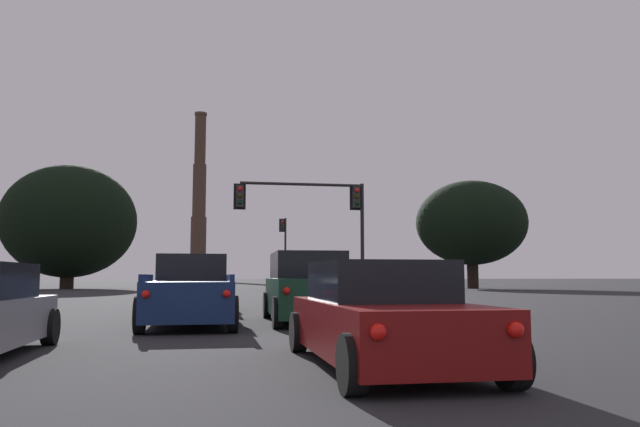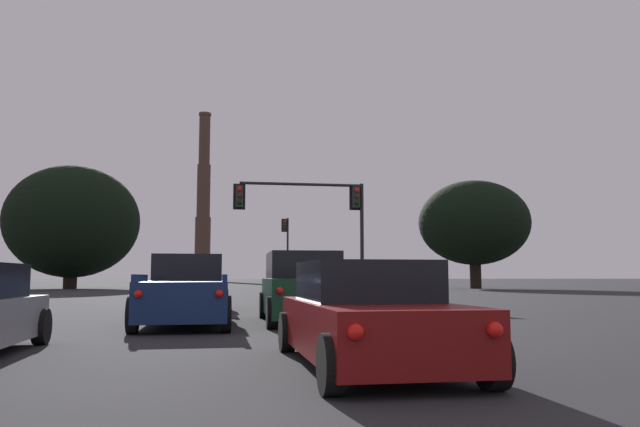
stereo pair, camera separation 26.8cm
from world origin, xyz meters
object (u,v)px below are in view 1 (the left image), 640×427
(pickup_truck_center_lane_second, at_px, (190,293))
(traffic_light_far_right, at_px, (284,243))
(pickup_truck_center_lane_front, at_px, (198,288))
(suv_right_lane_second, at_px, (307,288))
(traffic_light_overhead_right, at_px, (319,209))
(smokestack, at_px, (199,214))
(sedan_right_lane_third, at_px, (382,317))

(pickup_truck_center_lane_second, bearing_deg, traffic_light_far_right, 79.84)
(pickup_truck_center_lane_front, xyz_separation_m, suv_right_lane_second, (2.99, -6.93, 0.09))
(pickup_truck_center_lane_second, bearing_deg, traffic_light_overhead_right, 66.60)
(pickup_truck_center_lane_second, relative_size, traffic_light_overhead_right, 0.85)
(pickup_truck_center_lane_front, bearing_deg, traffic_light_far_right, 77.82)
(pickup_truck_center_lane_front, relative_size, smokestack, 0.12)
(pickup_truck_center_lane_second, relative_size, traffic_light_far_right, 0.82)
(traffic_light_far_right, bearing_deg, sedan_right_lane_third, -95.03)
(sedan_right_lane_third, relative_size, suv_right_lane_second, 0.95)
(pickup_truck_center_lane_front, bearing_deg, sedan_right_lane_third, -80.20)
(traffic_light_far_right, height_order, traffic_light_overhead_right, traffic_light_far_right)
(suv_right_lane_second, xyz_separation_m, traffic_light_far_right, (4.17, 41.71, 3.47))
(sedan_right_lane_third, xyz_separation_m, traffic_light_far_right, (4.39, 49.91, 3.70))
(pickup_truck_center_lane_second, distance_m, smokestack, 155.79)
(traffic_light_far_right, bearing_deg, pickup_truck_center_lane_front, -101.63)
(suv_right_lane_second, relative_size, smokestack, 0.11)
(pickup_truck_center_lane_second, relative_size, smokestack, 0.12)
(smokestack, bearing_deg, traffic_light_overhead_right, -86.48)
(pickup_truck_center_lane_second, relative_size, sedan_right_lane_third, 1.17)
(suv_right_lane_second, distance_m, traffic_light_overhead_right, 13.77)
(smokestack, bearing_deg, suv_right_lane_second, -87.73)
(traffic_light_far_right, relative_size, traffic_light_overhead_right, 1.04)
(suv_right_lane_second, relative_size, traffic_light_far_right, 0.74)
(pickup_truck_center_lane_front, distance_m, traffic_light_overhead_right, 9.04)
(traffic_light_overhead_right, bearing_deg, pickup_truck_center_lane_front, -132.28)
(pickup_truck_center_lane_second, height_order, suv_right_lane_second, suv_right_lane_second)
(pickup_truck_center_lane_front, relative_size, sedan_right_lane_third, 1.17)
(traffic_light_overhead_right, bearing_deg, smokestack, 93.52)
(traffic_light_overhead_right, xyz_separation_m, smokestack, (-8.71, 141.55, 13.66))
(sedan_right_lane_third, bearing_deg, smokestack, 91.57)
(traffic_light_far_right, xyz_separation_m, smokestack, (-10.29, 112.90, 13.74))
(traffic_light_far_right, distance_m, smokestack, 114.19)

